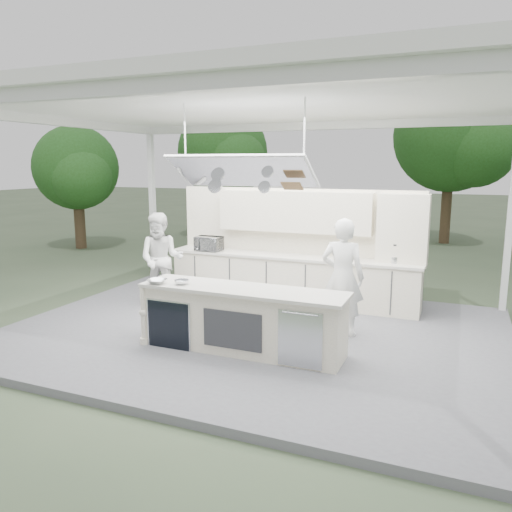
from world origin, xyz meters
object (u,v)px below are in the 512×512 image
at_px(head_chef, 343,277).
at_px(sous_chef, 161,259).
at_px(demo_island, 241,319).
at_px(back_counter, 291,278).

height_order(head_chef, sous_chef, head_chef).
height_order(demo_island, head_chef, head_chef).
relative_size(demo_island, sous_chef, 1.72).
distance_m(demo_island, head_chef, 1.82).
bearing_deg(sous_chef, head_chef, -27.42).
relative_size(demo_island, back_counter, 0.61).
height_order(back_counter, head_chef, head_chef).
relative_size(back_counter, sous_chef, 2.81).
relative_size(back_counter, head_chef, 2.67).
xyz_separation_m(demo_island, sous_chef, (-2.45, 1.66, 0.43)).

